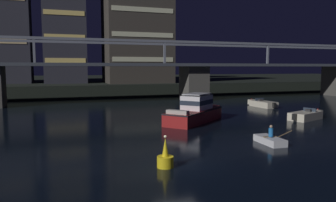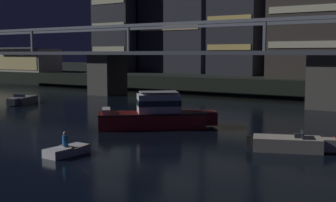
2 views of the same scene
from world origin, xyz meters
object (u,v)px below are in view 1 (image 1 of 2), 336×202
speedboat_near_right (262,104)px  tower_east_tall (137,25)px  speedboat_mid_center (306,116)px  dinghy_with_paddler (270,140)px  tower_central (64,28)px  cabin_cruiser_near_left (196,111)px  river_bridge (101,75)px  channel_buoy (165,159)px

speedboat_near_right → tower_east_tall: bearing=109.5°
speedboat_mid_center → dinghy_with_paddler: bearing=-142.0°
tower_east_tall → speedboat_near_right: (10.51, -29.71, -13.75)m
tower_central → cabin_cruiser_near_left: bearing=-75.5°
dinghy_with_paddler → speedboat_near_right: bearing=56.7°
river_bridge → tower_central: bearing=100.8°
river_bridge → tower_east_tall: bearing=62.0°
tower_central → cabin_cruiser_near_left: 47.04m
tower_central → channel_buoy: 58.78m
tower_central → tower_east_tall: bearing=-22.1°
tower_central → cabin_cruiser_near_left: (11.32, -43.88, -12.61)m
tower_east_tall → dinghy_with_paddler: (-1.85, -48.50, -13.89)m
dinghy_with_paddler → tower_central: bearing=103.0°
river_bridge → speedboat_near_right: 23.58m
river_bridge → cabin_cruiser_near_left: 21.14m
tower_east_tall → speedboat_near_right: bearing=-70.5°
cabin_cruiser_near_left → speedboat_near_right: 15.91m
river_bridge → channel_buoy: river_bridge is taller
tower_east_tall → speedboat_near_right: 34.38m
speedboat_mid_center → channel_buoy: bearing=-150.2°
speedboat_near_right → channel_buoy: bearing=-134.2°
cabin_cruiser_near_left → channel_buoy: bearing=-119.5°
tower_east_tall → cabin_cruiser_near_left: (-3.02, -38.05, -13.11)m
tower_central → cabin_cruiser_near_left: size_ratio=2.82×
cabin_cruiser_near_left → speedboat_mid_center: bearing=-12.3°
channel_buoy → dinghy_with_paddler: channel_buoy is taller
tower_central → river_bridge: bearing=-79.2°
river_bridge → speedboat_mid_center: river_bridge is taller
river_bridge → dinghy_with_paddler: size_ratio=36.21×
tower_central → speedboat_near_right: (24.86, -35.54, -13.24)m
dinghy_with_paddler → cabin_cruiser_near_left: bearing=96.4°
speedboat_mid_center → tower_east_tall: bearing=101.7°
tower_central → dinghy_with_paddler: tower_central is taller
speedboat_near_right → dinghy_with_paddler: (-12.36, -18.79, -0.14)m
tower_central → speedboat_mid_center: 53.28m
cabin_cruiser_near_left → channel_buoy: cabin_cruiser_near_left is taller
river_bridge → cabin_cruiser_near_left: size_ratio=11.62×
cabin_cruiser_near_left → speedboat_mid_center: 11.67m
speedboat_near_right → channel_buoy: channel_buoy is taller
river_bridge → tower_central: (-4.61, 24.09, 9.36)m
channel_buoy → tower_east_tall: bearing=78.4°
river_bridge → tower_central: size_ratio=4.13×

